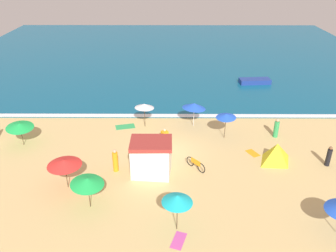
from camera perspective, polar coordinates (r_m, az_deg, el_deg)
The scene contains 22 objects.
ground_plane at distance 25.87m, azimuth -0.29°, elevation -4.43°, with size 60.00×60.00×0.00m, color #D8B775.
ocean_water at distance 51.84m, azimuth 0.02°, elevation 12.00°, with size 60.00×44.00×0.10m, color #0F567A.
wave_breaker_foam at distance 31.37m, azimuth -0.18°, elevation 1.75°, with size 57.00×0.70×0.01m, color white.
lifeguard_cabana at distance 22.94m, azimuth -2.80°, elevation -5.25°, with size 2.75×2.19×2.49m.
beach_umbrella_1 at distance 28.89m, azimuth -3.96°, elevation 3.38°, with size 2.34×2.34×2.17m.
beach_umbrella_2 at distance 28.43m, azimuth -23.56°, elevation 0.08°, with size 2.93×2.93×2.00m.
beach_umbrella_3 at distance 18.15m, azimuth 1.57°, elevation -12.08°, with size 2.20×2.20×2.31m.
beach_umbrella_4 at distance 27.36m, azimuth 9.68°, elevation 1.69°, with size 2.26×2.26×2.18m.
beach_umbrella_5 at distance 20.28m, azimuth -13.35°, elevation -8.97°, with size 2.68×2.67×2.14m.
beach_umbrella_6 at distance 29.04m, azimuth 4.40°, elevation 3.40°, with size 2.79×2.78×2.21m.
beach_umbrella_8 at distance 22.21m, azimuth -16.96°, elevation -5.88°, with size 2.63×2.64×2.08m.
beach_tent at distance 25.62m, azimuth 17.66°, elevation -4.27°, with size 2.68×2.56×1.48m.
parked_bicycle at distance 23.91m, azimuth 4.66°, elevation -6.35°, with size 1.23×1.42×0.76m.
beachgoer_0 at distance 26.53m, azimuth 25.28°, elevation -4.65°, with size 0.45×0.45×1.54m.
beachgoer_1 at distance 27.55m, azimuth -0.57°, elevation -1.45°, with size 0.65×0.65×0.88m.
beachgoer_2 at distance 23.69m, azimuth -8.79°, elevation -5.82°, with size 0.51×0.51×1.68m.
beachgoer_4 at distance 29.03m, azimuth 17.65°, elevation -0.41°, with size 0.46×0.46×1.62m.
beachgoer_5 at distance 26.98m, azimuth -2.34°, elevation -2.22°, with size 0.54×0.54×0.79m.
beach_towel_0 at distance 18.90m, azimuth 1.78°, elevation -18.58°, with size 0.96×1.37×0.01m.
beach_towel_1 at distance 26.55m, azimuth 13.97°, elevation -4.42°, with size 1.06×1.27×0.01m.
beach_towel_2 at distance 29.82m, azimuth -7.16°, elevation -0.11°, with size 1.82×1.30×0.01m.
small_boat_0 at distance 40.57m, azimuth 14.31°, elevation 7.29°, with size 3.57×1.62×0.52m.
Camera 1 is at (0.25, -22.06, 13.51)m, focal length 36.46 mm.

